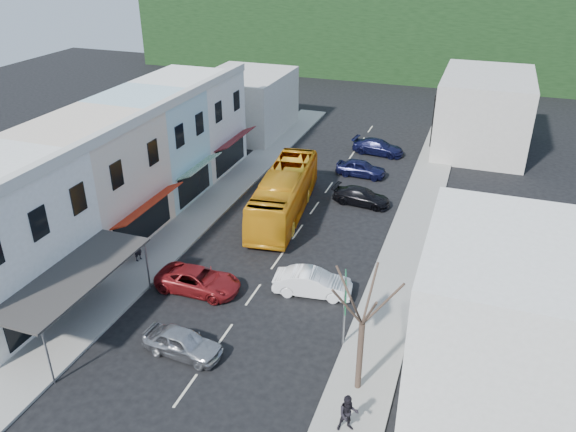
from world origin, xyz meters
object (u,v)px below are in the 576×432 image
(pedestrian_left, at_px, (138,248))
(traffic_signal, at_px, (433,122))
(bus, at_px, (284,195))
(car_white, at_px, (313,283))
(street_tree, at_px, (362,324))
(pedestrian_right, at_px, (348,414))
(direction_sign, at_px, (344,313))
(car_red, at_px, (198,280))
(car_silver, at_px, (183,342))

(pedestrian_left, relative_size, traffic_signal, 0.33)
(bus, height_order, car_white, bus)
(pedestrian_left, distance_m, street_tree, 16.94)
(bus, height_order, pedestrian_right, bus)
(bus, distance_m, pedestrian_left, 11.35)
(direction_sign, distance_m, street_tree, 3.47)
(car_red, xyz_separation_m, traffic_signal, (9.74, 28.92, 1.88))
(bus, xyz_separation_m, direction_sign, (7.78, -12.89, 0.48))
(bus, distance_m, pedestrian_right, 20.42)
(pedestrian_left, distance_m, pedestrian_right, 17.96)
(street_tree, distance_m, traffic_signal, 33.59)
(bus, distance_m, traffic_signal, 19.86)
(street_tree, bearing_deg, bus, 120.48)
(car_red, xyz_separation_m, street_tree, (10.50, -4.65, 2.99))
(car_white, distance_m, street_tree, 8.31)
(pedestrian_right, bearing_deg, street_tree, 70.77)
(car_silver, height_order, car_white, same)
(car_silver, bearing_deg, bus, 6.32)
(street_tree, height_order, traffic_signal, street_tree)
(pedestrian_left, bearing_deg, car_silver, -122.85)
(pedestrian_left, xyz_separation_m, traffic_signal, (14.77, 27.36, 1.58))
(bus, height_order, traffic_signal, traffic_signal)
(car_red, bearing_deg, car_white, -73.53)
(car_red, height_order, pedestrian_left, pedestrian_left)
(pedestrian_right, height_order, street_tree, street_tree)
(pedestrian_right, height_order, traffic_signal, traffic_signal)
(pedestrian_right, bearing_deg, car_white, 92.87)
(direction_sign, bearing_deg, pedestrian_left, 150.90)
(bus, xyz_separation_m, car_silver, (0.52, -16.12, -0.85))
(bus, xyz_separation_m, street_tree, (9.18, -15.61, 2.14))
(pedestrian_right, bearing_deg, car_red, 123.28)
(traffic_signal, bearing_deg, car_silver, 67.53)
(bus, distance_m, car_silver, 16.15)
(bus, distance_m, car_white, 10.40)
(car_silver, xyz_separation_m, car_red, (-1.84, 5.17, 0.00))
(bus, xyz_separation_m, pedestrian_right, (9.34, -18.16, -0.55))
(car_silver, bearing_deg, pedestrian_left, 50.06)
(car_red, bearing_deg, pedestrian_left, 72.66)
(bus, bearing_deg, car_silver, -95.02)
(pedestrian_right, relative_size, traffic_signal, 0.33)
(car_silver, height_order, street_tree, street_tree)
(car_silver, height_order, traffic_signal, traffic_signal)
(direction_sign, bearing_deg, traffic_signal, 73.61)
(bus, bearing_deg, traffic_signal, 57.99)
(bus, distance_m, car_red, 11.07)
(car_white, height_order, pedestrian_right, pedestrian_right)
(bus, height_order, car_silver, bus)
(car_silver, xyz_separation_m, street_tree, (8.66, 0.52, 2.99))
(car_silver, distance_m, car_white, 8.35)
(car_silver, distance_m, pedestrian_left, 9.62)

